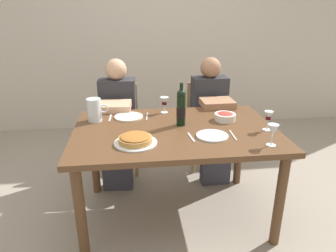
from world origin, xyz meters
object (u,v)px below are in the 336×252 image
at_px(dining_table, 175,140).
at_px(water_pitcher, 95,111).
at_px(dinner_plate_right_setting, 212,136).
at_px(wine_glass_left_diner, 164,102).
at_px(dinner_plate_left_setting, 129,117).
at_px(chair_left, 120,122).
at_px(wine_glass_centre, 273,131).
at_px(diner_left, 117,119).
at_px(wine_bottle, 181,108).
at_px(chair_right, 205,119).
at_px(baked_tart, 136,140).
at_px(wine_glass_right_diner, 268,117).
at_px(salad_bowl, 225,116).
at_px(diner_right, 211,115).

relative_size(dining_table, water_pitcher, 8.22).
bearing_deg(dinner_plate_right_setting, wine_glass_left_diner, 116.35).
relative_size(water_pitcher, dinner_plate_left_setting, 0.78).
height_order(water_pitcher, dinner_plate_right_setting, water_pitcher).
distance_m(dinner_plate_left_setting, chair_left, 0.69).
height_order(water_pitcher, chair_left, water_pitcher).
distance_m(wine_glass_centre, chair_left, 1.68).
bearing_deg(dining_table, diner_left, 123.91).
height_order(water_pitcher, wine_glass_left_diner, water_pitcher).
relative_size(wine_bottle, diner_left, 0.28).
relative_size(chair_left, diner_left, 0.75).
relative_size(dinner_plate_left_setting, chair_right, 0.27).
xyz_separation_m(baked_tart, wine_glass_centre, (0.88, -0.13, 0.08)).
distance_m(wine_bottle, dinner_plate_left_setting, 0.47).
distance_m(wine_glass_right_diner, chair_left, 1.55).
bearing_deg(wine_bottle, wine_glass_right_diner, -16.10).
xyz_separation_m(water_pitcher, chair_left, (0.16, 0.67, -0.34)).
height_order(dinner_plate_left_setting, chair_right, chair_right).
bearing_deg(dinner_plate_left_setting, salad_bowl, -11.84).
height_order(chair_left, diner_right, diner_right).
xyz_separation_m(wine_bottle, chair_left, (-0.50, 0.84, -0.40)).
bearing_deg(dining_table, diner_right, 55.92).
height_order(wine_bottle, dinner_plate_left_setting, wine_bottle).
height_order(water_pitcher, chair_right, water_pitcher).
bearing_deg(chair_left, wine_bottle, 124.44).
xyz_separation_m(dinner_plate_right_setting, diner_left, (-0.69, 0.86, -0.15)).
xyz_separation_m(wine_glass_right_diner, chair_left, (-1.11, 1.02, -0.37)).
bearing_deg(wine_bottle, diner_right, 56.16).
bearing_deg(wine_glass_centre, chair_left, 128.62).
distance_m(wine_glass_right_diner, diner_left, 1.39).
bearing_deg(water_pitcher, wine_glass_right_diner, -15.26).
distance_m(water_pitcher, dinner_plate_left_setting, 0.28).
xyz_separation_m(salad_bowl, chair_left, (-0.86, 0.78, -0.30)).
height_order(salad_bowl, dinner_plate_left_setting, salad_bowl).
distance_m(wine_glass_right_diner, chair_right, 1.10).
bearing_deg(wine_glass_left_diner, diner_right, 30.18).
height_order(wine_glass_left_diner, dinner_plate_right_setting, wine_glass_left_diner).
bearing_deg(water_pitcher, dinner_plate_right_setting, -26.46).
height_order(wine_glass_left_diner, diner_right, diner_right).
height_order(chair_left, chair_right, same).
height_order(dinner_plate_left_setting, dinner_plate_right_setting, same).
relative_size(salad_bowl, chair_left, 0.19).
distance_m(wine_glass_left_diner, chair_left, 0.76).
bearing_deg(wine_glass_centre, dining_table, 147.77).
bearing_deg(dining_table, dinner_plate_left_setting, 139.72).
relative_size(wine_glass_left_diner, wine_glass_centre, 0.93).
relative_size(wine_glass_right_diner, chair_right, 0.17).
xyz_separation_m(wine_bottle, salad_bowl, (0.36, 0.06, -0.11)).
bearing_deg(dining_table, chair_right, 63.61).
bearing_deg(diner_right, dining_table, 54.97).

